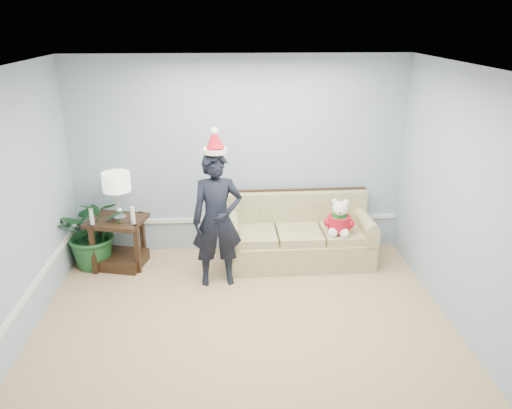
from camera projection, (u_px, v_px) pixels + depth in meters
The scene contains 10 objects.
room_shell at pixel (246, 232), 4.39m from camera, with size 4.54×5.04×2.74m.
wainscot_trim at pixel (140, 265), 5.74m from camera, with size 4.49×4.99×0.06m.
sofa at pixel (298, 238), 6.75m from camera, with size 1.96×0.87×0.91m.
side_table at pixel (119, 247), 6.61m from camera, with size 0.81×0.73×0.67m.
table_lamp at pixel (116, 184), 6.30m from camera, with size 0.35×0.35×0.63m.
candle_pair at pixel (112, 216), 6.27m from camera, with size 0.57×0.06×0.23m.
houseplant at pixel (94, 231), 6.53m from camera, with size 0.89×0.77×0.99m, color #1B5025.
man at pixel (217, 220), 5.99m from camera, with size 0.61×0.40×1.68m, color black.
santa_hat at pixel (215, 141), 5.67m from camera, with size 0.31×0.34×0.32m.
teddy_bear at pixel (339, 221), 6.45m from camera, with size 0.35×0.36×0.48m.
Camera 1 is at (-0.15, -4.02, 3.13)m, focal length 35.00 mm.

